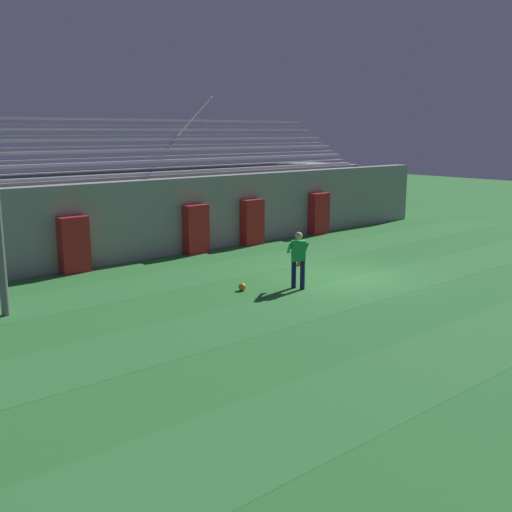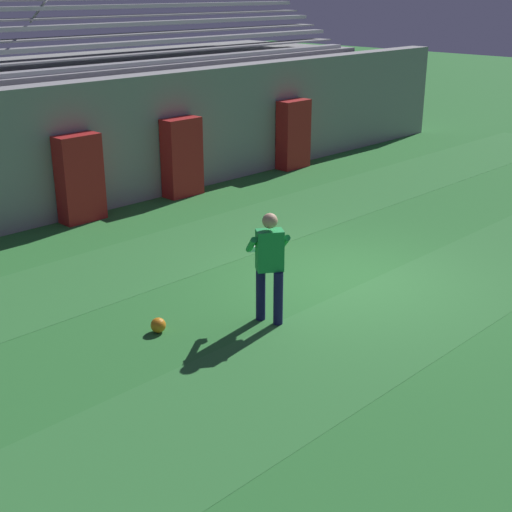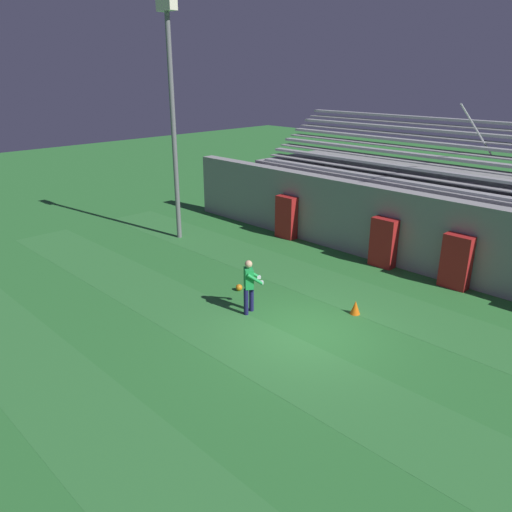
{
  "view_description": "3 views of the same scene",
  "coord_description": "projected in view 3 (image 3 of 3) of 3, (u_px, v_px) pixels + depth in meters",
  "views": [
    {
      "loc": [
        -13.96,
        -12.2,
        4.48
      ],
      "look_at": [
        -3.81,
        -0.33,
        1.22
      ],
      "focal_mm": 42.0,
      "sensor_mm": 36.0,
      "label": 1
    },
    {
      "loc": [
        -8.96,
        -6.77,
        4.64
      ],
      "look_at": [
        -1.75,
        0.41,
        0.78
      ],
      "focal_mm": 50.0,
      "sensor_mm": 36.0,
      "label": 2
    },
    {
      "loc": [
        7.58,
        -9.51,
        6.79
      ],
      "look_at": [
        -2.03,
        0.03,
        1.76
      ],
      "focal_mm": 35.0,
      "sensor_mm": 36.0,
      "label": 3
    }
  ],
  "objects": [
    {
      "name": "goalkeeper",
      "position": [
        249.0,
        283.0,
        14.62
      ],
      "size": [
        0.74,
        0.72,
        1.67
      ],
      "color": "#19194C",
      "rests_on": "ground"
    },
    {
      "name": "soccer_ball",
      "position": [
        239.0,
        287.0,
        16.4
      ],
      "size": [
        0.22,
        0.22,
        0.22
      ],
      "primitive_type": "sphere",
      "color": "orange",
      "rests_on": "ground"
    },
    {
      "name": "bleacher_stand",
      "position": [
        461.0,
        217.0,
        19.23
      ],
      "size": [
        18.0,
        4.75,
        5.83
      ],
      "color": "gray",
      "rests_on": "ground"
    },
    {
      "name": "turf_stripe_far",
      "position": [
        370.0,
        300.0,
        15.72
      ],
      "size": [
        28.0,
        2.27,
        0.01
      ],
      "primitive_type": "cube",
      "color": "#337A38",
      "rests_on": "ground"
    },
    {
      "name": "floodlight_pole",
      "position": [
        172.0,
        98.0,
        19.71
      ],
      "size": [
        0.9,
        0.36,
        9.34
      ],
      "color": "slate",
      "rests_on": "ground"
    },
    {
      "name": "padding_pillar_gate_right",
      "position": [
        456.0,
        262.0,
        16.39
      ],
      "size": [
        0.93,
        0.44,
        1.82
      ],
      "primitive_type": "cube",
      "color": "#B21E1E",
      "rests_on": "ground"
    },
    {
      "name": "traffic_cone",
      "position": [
        355.0,
        307.0,
        14.79
      ],
      "size": [
        0.3,
        0.3,
        0.42
      ],
      "primitive_type": "cone",
      "color": "orange",
      "rests_on": "ground"
    },
    {
      "name": "back_wall",
      "position": [
        427.0,
        235.0,
        17.49
      ],
      "size": [
        24.0,
        0.6,
        2.8
      ],
      "primitive_type": "cube",
      "color": "gray",
      "rests_on": "ground"
    },
    {
      "name": "turf_stripe_near",
      "position": [
        110.0,
        442.0,
        9.72
      ],
      "size": [
        28.0,
        2.27,
        0.01
      ],
      "primitive_type": "cube",
      "color": "#337A38",
      "rests_on": "ground"
    },
    {
      "name": "padding_pillar_gate_left",
      "position": [
        383.0,
        243.0,
        18.21
      ],
      "size": [
        0.93,
        0.44,
        1.82
      ],
      "primitive_type": "cube",
      "color": "#B21E1E",
      "rests_on": "ground"
    },
    {
      "name": "padding_pillar_far_left",
      "position": [
        286.0,
        217.0,
        21.38
      ],
      "size": [
        0.93,
        0.44,
        1.82
      ],
      "primitive_type": "cube",
      "color": "#B21E1E",
      "rests_on": "ground"
    },
    {
      "name": "turf_stripe_mid",
      "position": [
        271.0,
        354.0,
        12.72
      ],
      "size": [
        28.0,
        2.27,
        0.01
      ],
      "primitive_type": "cube",
      "color": "#337A38",
      "rests_on": "ground"
    },
    {
      "name": "ground_plane",
      "position": [
        307.0,
        335.0,
        13.69
      ],
      "size": [
        80.0,
        80.0,
        0.0
      ],
      "primitive_type": "plane",
      "color": "#2D7533"
    }
  ]
}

